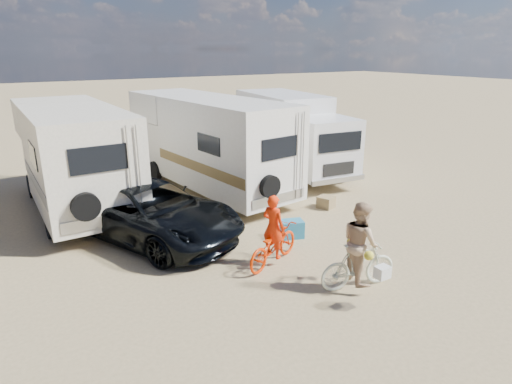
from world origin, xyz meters
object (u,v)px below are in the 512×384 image
bike_woman (358,265)px  rv_left (74,159)px  rv_main (209,145)px  box_truck (293,135)px  cooler (292,229)px  crate (326,202)px  bike_parked (323,164)px  rider_woman (360,250)px  dark_suv (150,211)px  bike_man (273,245)px  rider_man (273,234)px

bike_woman → rv_left: bearing=39.3°
rv_main → box_truck: 3.97m
cooler → rv_left: bearing=148.3°
rv_left → crate: 8.13m
bike_parked → rv_main: bearing=90.2°
rv_left → box_truck: bearing=-1.2°
rider_woman → crate: bearing=-19.6°
crate → box_truck: bearing=68.8°
crate → rv_main: bearing=122.0°
dark_suv → box_truck: bearing=1.0°
dark_suv → crate: 5.70m
cooler → crate: (2.33, 1.32, -0.05)m
rv_main → cooler: bearing=-96.5°
bike_man → crate: (3.64, 2.35, -0.30)m
rv_left → box_truck: (8.45, -0.03, -0.05)m
box_truck → bike_woman: size_ratio=3.77×
bike_woman → cooler: 2.95m
rv_main → rider_woman: rv_main is taller
bike_woman → bike_parked: 8.73m
dark_suv → rv_left: bearing=85.5°
cooler → crate: cooler is taller
rider_woman → bike_woman: bearing=0.0°
rv_main → dark_suv: size_ratio=1.40×
dark_suv → rider_woman: size_ratio=3.08×
bike_parked → rider_woman: bearing=155.5°
box_truck → bike_man: (-5.23, -6.45, -1.10)m
rv_left → rider_man: rv_left is taller
rv_main → bike_man: size_ratio=4.11×
dark_suv → rider_man: bearing=-81.1°
dark_suv → bike_man: dark_suv is taller
rv_left → bike_parked: size_ratio=3.53×
rider_man → dark_suv: bearing=10.3°
rv_main → bike_man: bearing=-108.6°
rv_main → dark_suv: 4.57m
bike_woman → cooler: bearing=5.8°
rv_left → dark_suv: (1.23, -3.42, -0.88)m
rider_woman → cooler: bearing=5.8°
bike_parked → rider_man: bearing=142.1°
rv_main → cooler: size_ratio=12.76×
dark_suv → bike_parked: dark_suv is taller
bike_woman → rider_woman: (0.00, 0.00, 0.36)m
bike_woman → crate: size_ratio=3.70×
dark_suv → cooler: 3.91m
rv_main → bike_woman: (-0.33, -8.00, -1.14)m
rv_left → cooler: bearing=-51.3°
rider_man → crate: size_ratio=3.29×
bike_parked → crate: size_ratio=4.07×
rv_left → bike_woman: rv_left is taller
bike_woman → cooler: bike_woman is taller
bike_woman → rider_woman: bearing=0.0°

